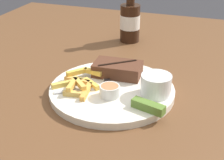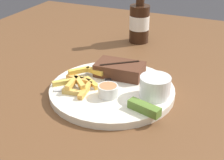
% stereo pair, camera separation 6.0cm
% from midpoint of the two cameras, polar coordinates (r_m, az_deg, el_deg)
% --- Properties ---
extents(dining_table, '(1.42, 1.53, 0.78)m').
position_cam_midpoint_polar(dining_table, '(0.83, -2.07, -6.18)').
color(dining_table, brown).
rests_on(dining_table, ground_plane).
extents(dinner_plate, '(0.32, 0.32, 0.02)m').
position_cam_midpoint_polar(dinner_plate, '(0.79, -2.16, -1.89)').
color(dinner_plate, silver).
rests_on(dinner_plate, dining_table).
extents(steak_portion, '(0.13, 0.08, 0.04)m').
position_cam_midpoint_polar(steak_portion, '(0.84, -1.01, 1.99)').
color(steak_portion, '#512D1E').
rests_on(steak_portion, dinner_plate).
extents(fries_pile, '(0.12, 0.13, 0.02)m').
position_cam_midpoint_polar(fries_pile, '(0.80, -8.16, -0.54)').
color(fries_pile, '#E7A049').
rests_on(fries_pile, dinner_plate).
extents(coleslaw_cup, '(0.07, 0.07, 0.05)m').
position_cam_midpoint_polar(coleslaw_cup, '(0.74, 5.72, -0.91)').
color(coleslaw_cup, white).
rests_on(coleslaw_cup, dinner_plate).
extents(dipping_sauce_cup, '(0.05, 0.05, 0.03)m').
position_cam_midpoint_polar(dipping_sauce_cup, '(0.74, -2.74, -1.96)').
color(dipping_sauce_cup, silver).
rests_on(dipping_sauce_cup, dinner_plate).
extents(pickle_spear, '(0.08, 0.04, 0.02)m').
position_cam_midpoint_polar(pickle_spear, '(0.69, 4.18, -4.88)').
color(pickle_spear, '#567A2D').
rests_on(pickle_spear, dinner_plate).
extents(fork_utensil, '(0.12, 0.08, 0.00)m').
position_cam_midpoint_polar(fork_utensil, '(0.78, -8.25, -1.89)').
color(fork_utensil, '#B7B7BC').
rests_on(fork_utensil, dinner_plate).
extents(knife_utensil, '(0.09, 0.16, 0.01)m').
position_cam_midpoint_polar(knife_utensil, '(0.82, -3.08, 0.21)').
color(knife_utensil, '#B7B7BC').
rests_on(knife_utensil, dinner_plate).
extents(beer_bottle, '(0.07, 0.07, 0.21)m').
position_cam_midpoint_polar(beer_bottle, '(1.12, 1.75, 10.77)').
color(beer_bottle, black).
rests_on(beer_bottle, dining_table).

